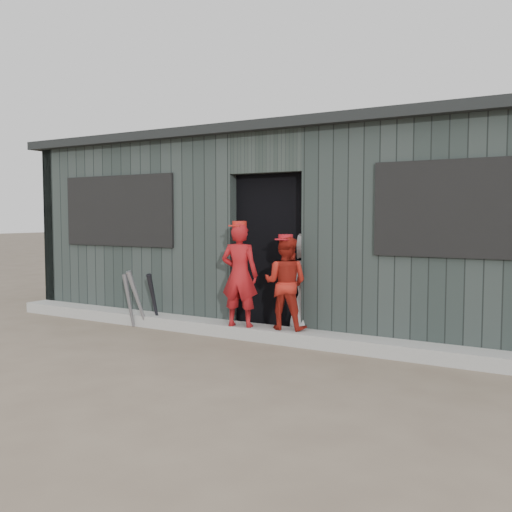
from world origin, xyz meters
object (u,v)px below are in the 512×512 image
Objects in this scene: player_red_left at (240,275)px; player_grey_back at (309,285)px; player_red_right at (285,283)px; dugout at (316,229)px; bat_mid at (129,300)px; bat_left at (138,299)px; bat_right at (154,300)px.

player_red_left reaches higher than player_grey_back.
player_red_left is 1.14× the size of player_red_right.
dugout is (-0.37, 1.65, 0.59)m from player_red_right.
bat_mid is at bearing -133.29° from dugout.
bat_left is 2.28m from player_grey_back.
dugout reaches higher than bat_left.
bat_left is 0.16m from bat_mid.
bat_left is 1.54m from player_red_left.
player_red_left is at bearing -0.41° from bat_right.
player_red_right is 0.37m from player_grey_back.
player_red_left reaches higher than bat_right.
player_red_right is (1.90, 0.13, 0.33)m from bat_right.
bat_right is 0.58× the size of player_grey_back.
player_red_left is 0.57m from player_red_right.
bat_left reaches higher than bat_right.
bat_left is at bearing -3.80° from bat_mid.
player_red_right reaches higher than bat_left.
bat_mid is 0.66× the size of player_red_right.
bat_right is at bearing -130.64° from dugout.
bat_left is at bearing -130.50° from dugout.
bat_left is 2.71m from dugout.
dugout is at bearing -86.10° from player_red_right.
player_grey_back is (2.18, 0.62, 0.26)m from bat_left.
dugout reaches higher than player_red_right.
bat_mid is at bearing -7.95° from player_red_left.
dugout is at bearing 49.50° from bat_left.
player_red_left reaches higher than bat_left.
bat_right is 2.11m from player_grey_back.
bat_right is at bearing -4.88° from player_red_right.
player_red_right is (2.03, 0.29, 0.31)m from bat_left.
player_red_left is 1.87m from dugout.
dugout reaches higher than bat_mid.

